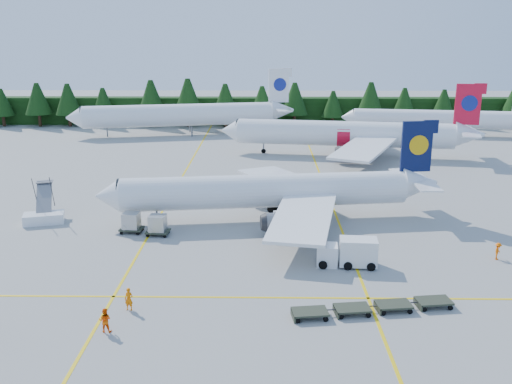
{
  "coord_description": "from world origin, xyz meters",
  "views": [
    {
      "loc": [
        -2.17,
        -46.74,
        20.02
      ],
      "look_at": [
        -3.05,
        12.22,
        3.5
      ],
      "focal_mm": 40.0,
      "sensor_mm": 36.0,
      "label": 1
    }
  ],
  "objects_px": {
    "airliner_red": "(339,134)",
    "airstairs": "(44,215)",
    "service_truck": "(347,252)",
    "airliner_navy": "(259,192)"
  },
  "relations": [
    {
      "from": "airliner_red",
      "to": "airstairs",
      "type": "height_order",
      "value": "airliner_red"
    },
    {
      "from": "airstairs",
      "to": "service_truck",
      "type": "distance_m",
      "value": 33.52
    },
    {
      "from": "airstairs",
      "to": "service_truck",
      "type": "bearing_deg",
      "value": -35.71
    },
    {
      "from": "airstairs",
      "to": "service_truck",
      "type": "xyz_separation_m",
      "value": [
        31.43,
        -11.64,
        0.43
      ]
    },
    {
      "from": "airliner_red",
      "to": "service_truck",
      "type": "relative_size",
      "value": 7.78
    },
    {
      "from": "airliner_red",
      "to": "airstairs",
      "type": "xyz_separation_m",
      "value": [
        -36.63,
        -35.61,
        -2.86
      ]
    },
    {
      "from": "airliner_red",
      "to": "service_truck",
      "type": "height_order",
      "value": "airliner_red"
    },
    {
      "from": "airliner_red",
      "to": "airstairs",
      "type": "relative_size",
      "value": 6.65
    },
    {
      "from": "service_truck",
      "to": "airliner_navy",
      "type": "bearing_deg",
      "value": 125.86
    },
    {
      "from": "airliner_red",
      "to": "service_truck",
      "type": "distance_m",
      "value": 47.6
    }
  ]
}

